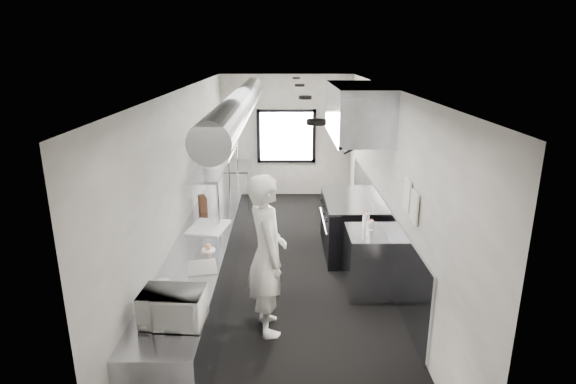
{
  "coord_description": "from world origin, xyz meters",
  "views": [
    {
      "loc": [
        -0.06,
        -6.73,
        3.33
      ],
      "look_at": [
        0.0,
        -0.2,
        1.33
      ],
      "focal_mm": 29.21,
      "sensor_mm": 36.0,
      "label": 1
    }
  ],
  "objects_px": {
    "range": "(349,225)",
    "deli_tub_a": "(155,298)",
    "pass_shelf": "(217,160)",
    "line_cook": "(267,255)",
    "cutting_board": "(208,227)",
    "squeeze_bottle_a": "(370,236)",
    "plate_stack_c": "(215,146)",
    "squeeze_bottle_c": "(371,227)",
    "prep_counter": "(209,256)",
    "squeeze_bottle_d": "(365,221)",
    "deli_tub_b": "(163,286)",
    "knife_block": "(203,204)",
    "squeeze_bottle_b": "(369,229)",
    "plate_stack_b": "(214,153)",
    "far_work_table": "(235,185)",
    "squeeze_bottle_e": "(367,219)",
    "small_plate": "(208,250)",
    "plate_stack_a": "(211,158)",
    "exhaust_hood": "(357,111)",
    "bottle_station": "(370,262)",
    "plate_stack_d": "(220,140)",
    "microwave": "(173,307)"
  },
  "relations": [
    {
      "from": "range",
      "to": "deli_tub_a",
      "type": "relative_size",
      "value": 12.69
    },
    {
      "from": "pass_shelf",
      "to": "line_cook",
      "type": "bearing_deg",
      "value": -70.62
    },
    {
      "from": "cutting_board",
      "to": "squeeze_bottle_a",
      "type": "xyz_separation_m",
      "value": [
        2.21,
        -0.51,
        0.07
      ]
    },
    {
      "from": "pass_shelf",
      "to": "deli_tub_a",
      "type": "height_order",
      "value": "pass_shelf"
    },
    {
      "from": "range",
      "to": "plate_stack_c",
      "type": "relative_size",
      "value": 4.31
    },
    {
      "from": "deli_tub_a",
      "to": "squeeze_bottle_c",
      "type": "distance_m",
      "value": 3.08
    },
    {
      "from": "prep_counter",
      "to": "squeeze_bottle_d",
      "type": "distance_m",
      "value": 2.3
    },
    {
      "from": "deli_tub_b",
      "to": "line_cook",
      "type": "bearing_deg",
      "value": 32.81
    },
    {
      "from": "knife_block",
      "to": "squeeze_bottle_b",
      "type": "xyz_separation_m",
      "value": [
        2.42,
        -1.03,
        -0.02
      ]
    },
    {
      "from": "squeeze_bottle_b",
      "to": "deli_tub_b",
      "type": "bearing_deg",
      "value": -148.09
    },
    {
      "from": "prep_counter",
      "to": "plate_stack_b",
      "type": "relative_size",
      "value": 20.13
    },
    {
      "from": "prep_counter",
      "to": "far_work_table",
      "type": "bearing_deg",
      "value": 90.0
    },
    {
      "from": "far_work_table",
      "to": "deli_tub_a",
      "type": "relative_size",
      "value": 9.52
    },
    {
      "from": "squeeze_bottle_e",
      "to": "squeeze_bottle_b",
      "type": "bearing_deg",
      "value": -96.85
    },
    {
      "from": "squeeze_bottle_a",
      "to": "squeeze_bottle_c",
      "type": "height_order",
      "value": "squeeze_bottle_c"
    },
    {
      "from": "squeeze_bottle_b",
      "to": "small_plate",
      "type": "bearing_deg",
      "value": -167.19
    },
    {
      "from": "prep_counter",
      "to": "plate_stack_a",
      "type": "distance_m",
      "value": 1.51
    },
    {
      "from": "deli_tub_b",
      "to": "squeeze_bottle_a",
      "type": "xyz_separation_m",
      "value": [
        2.4,
        1.3,
        0.03
      ]
    },
    {
      "from": "exhaust_hood",
      "to": "squeeze_bottle_b",
      "type": "bearing_deg",
      "value": -90.3
    },
    {
      "from": "squeeze_bottle_a",
      "to": "plate_stack_a",
      "type": "bearing_deg",
      "value": 149.03
    },
    {
      "from": "deli_tub_a",
      "to": "deli_tub_b",
      "type": "height_order",
      "value": "deli_tub_b"
    },
    {
      "from": "bottle_station",
      "to": "squeeze_bottle_e",
      "type": "bearing_deg",
      "value": 93.67
    },
    {
      "from": "range",
      "to": "bottle_station",
      "type": "xyz_separation_m",
      "value": [
        0.11,
        -1.4,
        -0.02
      ]
    },
    {
      "from": "pass_shelf",
      "to": "cutting_board",
      "type": "bearing_deg",
      "value": -87.94
    },
    {
      "from": "range",
      "to": "squeeze_bottle_b",
      "type": "distance_m",
      "value": 1.61
    },
    {
      "from": "plate_stack_d",
      "to": "squeeze_bottle_e",
      "type": "distance_m",
      "value": 3.33
    },
    {
      "from": "plate_stack_b",
      "to": "microwave",
      "type": "bearing_deg",
      "value": -88.38
    },
    {
      "from": "deli_tub_a",
      "to": "microwave",
      "type": "bearing_deg",
      "value": -53.57
    },
    {
      "from": "line_cook",
      "to": "plate_stack_b",
      "type": "bearing_deg",
      "value": 9.05
    },
    {
      "from": "knife_block",
      "to": "squeeze_bottle_d",
      "type": "relative_size",
      "value": 1.28
    },
    {
      "from": "cutting_board",
      "to": "microwave",
      "type": "bearing_deg",
      "value": -88.74
    },
    {
      "from": "microwave",
      "to": "squeeze_bottle_c",
      "type": "bearing_deg",
      "value": 48.92
    },
    {
      "from": "squeeze_bottle_c",
      "to": "small_plate",
      "type": "bearing_deg",
      "value": -165.33
    },
    {
      "from": "plate_stack_b",
      "to": "plate_stack_d",
      "type": "bearing_deg",
      "value": 91.95
    },
    {
      "from": "deli_tub_b",
      "to": "knife_block",
      "type": "bearing_deg",
      "value": 89.98
    },
    {
      "from": "bottle_station",
      "to": "squeeze_bottle_a",
      "type": "height_order",
      "value": "squeeze_bottle_a"
    },
    {
      "from": "microwave",
      "to": "cutting_board",
      "type": "bearing_deg",
      "value": 95.73
    },
    {
      "from": "deli_tub_a",
      "to": "squeeze_bottle_c",
      "type": "xyz_separation_m",
      "value": [
        2.49,
        1.83,
        0.05
      ]
    },
    {
      "from": "knife_block",
      "to": "squeeze_bottle_d",
      "type": "xyz_separation_m",
      "value": [
        2.41,
        -0.71,
        -0.03
      ]
    },
    {
      "from": "range",
      "to": "small_plate",
      "type": "xyz_separation_m",
      "value": [
        -2.05,
        -2.0,
        0.44
      ]
    },
    {
      "from": "exhaust_hood",
      "to": "squeeze_bottle_a",
      "type": "distance_m",
      "value": 2.23
    },
    {
      "from": "pass_shelf",
      "to": "plate_stack_c",
      "type": "xyz_separation_m",
      "value": [
        -0.03,
        0.06,
        0.22
      ]
    },
    {
      "from": "plate_stack_d",
      "to": "squeeze_bottle_c",
      "type": "distance_m",
      "value": 3.54
    },
    {
      "from": "plate_stack_c",
      "to": "deli_tub_a",
      "type": "bearing_deg",
      "value": -92.03
    },
    {
      "from": "pass_shelf",
      "to": "squeeze_bottle_e",
      "type": "bearing_deg",
      "value": -31.91
    },
    {
      "from": "bottle_station",
      "to": "far_work_table",
      "type": "height_order",
      "value": "same"
    },
    {
      "from": "pass_shelf",
      "to": "plate_stack_d",
      "type": "xyz_separation_m",
      "value": [
        -0.03,
        0.78,
        0.2
      ]
    },
    {
      "from": "exhaust_hood",
      "to": "squeeze_bottle_c",
      "type": "relative_size",
      "value": 11.99
    },
    {
      "from": "prep_counter",
      "to": "plate_stack_c",
      "type": "bearing_deg",
      "value": 92.49
    },
    {
      "from": "exhaust_hood",
      "to": "line_cook",
      "type": "bearing_deg",
      "value": -120.14
    }
  ]
}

